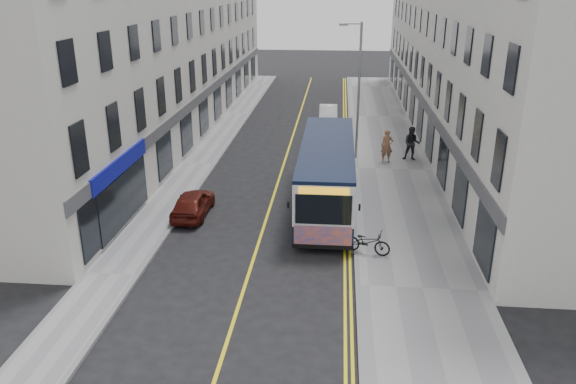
% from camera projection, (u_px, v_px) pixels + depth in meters
% --- Properties ---
extents(ground, '(140.00, 140.00, 0.00)m').
position_uv_depth(ground, '(251.00, 266.00, 21.30)').
color(ground, black).
rests_on(ground, ground).
extents(pavement_east, '(4.50, 64.00, 0.12)m').
position_uv_depth(pavement_east, '(392.00, 170.00, 31.92)').
color(pavement_east, gray).
rests_on(pavement_east, ground).
extents(pavement_west, '(2.00, 64.00, 0.12)m').
position_uv_depth(pavement_west, '(198.00, 164.00, 32.88)').
color(pavement_west, gray).
rests_on(pavement_west, ground).
extents(kerb_east, '(0.18, 64.00, 0.13)m').
position_uv_depth(kerb_east, '(352.00, 169.00, 32.11)').
color(kerb_east, slate).
rests_on(kerb_east, ground).
extents(kerb_west, '(0.18, 64.00, 0.13)m').
position_uv_depth(kerb_west, '(215.00, 165.00, 32.80)').
color(kerb_west, slate).
rests_on(kerb_west, ground).
extents(road_centre_line, '(0.12, 64.00, 0.01)m').
position_uv_depth(road_centre_line, '(283.00, 168.00, 32.48)').
color(road_centre_line, yellow).
rests_on(road_centre_line, ground).
extents(road_dbl_yellow_inner, '(0.10, 64.00, 0.01)m').
position_uv_depth(road_dbl_yellow_inner, '(344.00, 169.00, 32.17)').
color(road_dbl_yellow_inner, yellow).
rests_on(road_dbl_yellow_inner, ground).
extents(road_dbl_yellow_outer, '(0.10, 64.00, 0.01)m').
position_uv_depth(road_dbl_yellow_outer, '(348.00, 169.00, 32.16)').
color(road_dbl_yellow_outer, yellow).
rests_on(road_dbl_yellow_outer, ground).
extents(terrace_east, '(6.00, 46.00, 13.00)m').
position_uv_depth(terrace_east, '(466.00, 39.00, 37.57)').
color(terrace_east, silver).
rests_on(terrace_east, ground).
extents(terrace_west, '(6.00, 46.00, 13.00)m').
position_uv_depth(terrace_west, '(168.00, 36.00, 39.32)').
color(terrace_west, beige).
rests_on(terrace_west, ground).
extents(streetlamp, '(1.32, 0.18, 8.00)m').
position_uv_depth(streetlamp, '(357.00, 87.00, 32.43)').
color(streetlamp, gray).
rests_on(streetlamp, ground).
extents(city_bus, '(2.48, 10.63, 3.09)m').
position_uv_depth(city_bus, '(327.00, 172.00, 26.46)').
color(city_bus, black).
rests_on(city_bus, ground).
extents(bicycle, '(1.96, 1.18, 0.97)m').
position_uv_depth(bicycle, '(367.00, 242.00, 21.91)').
color(bicycle, black).
rests_on(bicycle, pavement_east).
extents(pedestrian_near, '(0.73, 0.50, 1.92)m').
position_uv_depth(pedestrian_near, '(387.00, 146.00, 32.79)').
color(pedestrian_near, brown).
rests_on(pedestrian_near, pavement_east).
extents(pedestrian_far, '(1.08, 0.90, 2.01)m').
position_uv_depth(pedestrian_far, '(412.00, 144.00, 33.13)').
color(pedestrian_far, black).
rests_on(pedestrian_far, pavement_east).
extents(car_white, '(1.43, 3.88, 1.27)m').
position_uv_depth(car_white, '(328.00, 114.00, 42.56)').
color(car_white, silver).
rests_on(car_white, ground).
extents(car_maroon, '(1.48, 3.59, 1.22)m').
position_uv_depth(car_maroon, '(193.00, 203.00, 25.72)').
color(car_maroon, '#50140D').
rests_on(car_maroon, ground).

